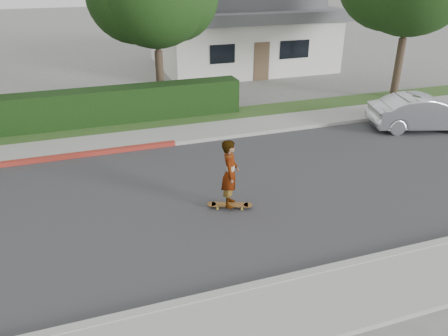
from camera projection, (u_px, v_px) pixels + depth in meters
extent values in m
plane|color=slate|center=(173.00, 202.00, 12.29)|extent=(120.00, 120.00, 0.00)
cube|color=#2D2D30|center=(173.00, 202.00, 12.28)|extent=(60.00, 8.00, 0.01)
cube|color=#9E9E99|center=(218.00, 296.00, 8.75)|extent=(60.00, 0.20, 0.15)
cube|color=gray|center=(233.00, 329.00, 7.99)|extent=(60.00, 1.60, 0.12)
cube|color=#9E9E99|center=(148.00, 146.00, 15.76)|extent=(60.00, 0.20, 0.15)
cube|color=gray|center=(144.00, 138.00, 16.53)|extent=(60.00, 1.60, 0.12)
cube|color=#2D4C1E|center=(137.00, 125.00, 17.90)|extent=(60.00, 1.60, 0.10)
cube|color=black|center=(57.00, 111.00, 17.25)|extent=(15.00, 1.00, 1.50)
cylinder|color=#33261C|center=(160.00, 79.00, 19.87)|extent=(0.36, 0.36, 2.52)
cylinder|color=#33261C|center=(157.00, 36.00, 19.05)|extent=(0.24, 0.24, 2.10)
cylinder|color=#33261C|center=(398.00, 69.00, 20.84)|extent=(0.36, 0.36, 2.88)
cylinder|color=#33261C|center=(406.00, 22.00, 19.91)|extent=(0.24, 0.24, 2.40)
cube|color=beige|center=(240.00, 41.00, 27.63)|extent=(10.00, 8.00, 3.00)
cube|color=#4C4C51|center=(240.00, 11.00, 26.86)|extent=(10.60, 8.60, 0.60)
cube|color=#4C4C51|center=(240.00, 1.00, 26.60)|extent=(8.40, 6.40, 0.80)
cube|color=black|center=(222.00, 54.00, 23.43)|extent=(1.40, 0.06, 1.00)
cube|color=black|center=(294.00, 49.00, 24.67)|extent=(1.80, 0.06, 1.00)
cube|color=brown|center=(262.00, 61.00, 24.33)|extent=(0.90, 0.06, 2.10)
cylinder|color=#AF9630|center=(218.00, 208.00, 11.89)|extent=(0.08, 0.06, 0.07)
cylinder|color=#AF9630|center=(218.00, 205.00, 12.06)|extent=(0.08, 0.06, 0.07)
cylinder|color=#AF9630|center=(242.00, 209.00, 11.87)|extent=(0.08, 0.06, 0.07)
cylinder|color=#AF9630|center=(242.00, 205.00, 12.04)|extent=(0.08, 0.06, 0.07)
cube|color=silver|center=(218.00, 205.00, 11.96)|extent=(0.12, 0.20, 0.03)
cube|color=silver|center=(242.00, 206.00, 11.93)|extent=(0.12, 0.20, 0.03)
cube|color=brown|center=(230.00, 205.00, 11.93)|extent=(1.01, 0.58, 0.02)
cylinder|color=brown|center=(212.00, 204.00, 11.95)|extent=(0.31, 0.31, 0.02)
cylinder|color=brown|center=(248.00, 205.00, 11.91)|extent=(0.31, 0.31, 0.02)
imported|color=white|center=(230.00, 173.00, 11.52)|extent=(0.69, 0.81, 1.89)
imported|color=silver|center=(424.00, 113.00, 17.30)|extent=(4.45, 2.55, 1.39)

